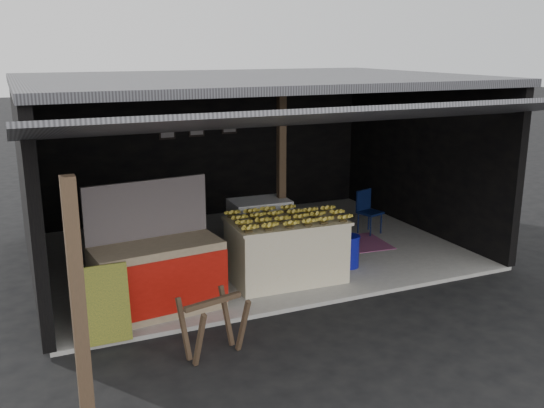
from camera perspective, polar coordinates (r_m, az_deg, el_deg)
name	(u,v)px	position (r m, az deg, el deg)	size (l,w,h in m)	color
ground	(319,307)	(8.49, 4.40, -9.62)	(80.00, 80.00, 0.00)	black
concrete_slab	(251,251)	(10.59, -1.99, -4.40)	(7.00, 5.00, 0.06)	gray
shophouse	(243,130)	(10.40, -2.74, 6.98)	(7.40, 7.29, 3.02)	black
banana_table	(286,250)	(9.09, 1.34, -4.32)	(1.74, 1.11, 0.94)	beige
banana_pile	(286,214)	(8.92, 1.37, -0.90)	(1.58, 0.95, 0.19)	yellow
white_crate	(260,231)	(9.85, -1.16, -2.53)	(0.94, 0.66, 1.03)	white
neighbor_stall	(158,274)	(8.15, -10.71, -6.54)	(1.74, 0.93, 1.72)	#998466
green_signboard	(102,305)	(7.49, -15.69, -9.14)	(0.63, 0.04, 0.95)	black
sawhorse	(213,320)	(7.08, -5.54, -10.86)	(0.76, 0.75, 0.71)	#453222
water_barrel	(349,252)	(9.75, 7.23, -4.51)	(0.33, 0.33, 0.49)	#0C0F87
plastic_chair	(367,208)	(11.52, 8.93, -0.37)	(0.48, 0.48, 0.81)	#091336
magenta_rug	(345,245)	(10.86, 6.89, -3.81)	(1.50, 1.00, 0.01)	#6E1858
picture_frames	(198,126)	(12.32, -6.98, 7.29)	(1.62, 0.04, 0.46)	black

